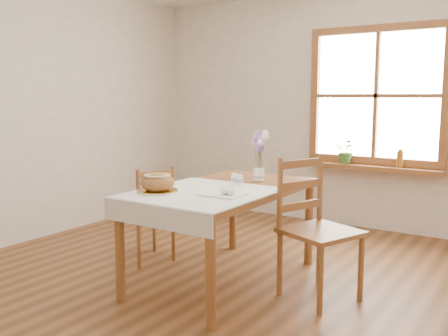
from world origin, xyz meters
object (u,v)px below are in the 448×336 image
Objects in this scene: chair_right at (321,230)px; flower_vase at (259,175)px; chair_left at (147,213)px; bread_plate at (158,191)px; dining_table at (224,198)px.

chair_right is 0.79m from flower_vase.
chair_left is at bearing 113.11° from chair_right.
bread_plate is at bearing 67.84° from chair_left.
chair_left reaches higher than bread_plate.
dining_table is 1.58× the size of chair_right.
flower_vase is (0.09, 0.38, 0.13)m from dining_table.
chair_left is 0.86m from bread_plate.
dining_table is at bearing 106.17° from chair_left.
dining_table is 0.79m from chair_right.
bread_plate is (-1.03, -0.56, 0.26)m from chair_right.
chair_right is at bearing 6.78° from dining_table.
flower_vase is at bearing 88.35° from chair_right.
bread_plate is 0.92m from flower_vase.
flower_vase reaches higher than dining_table.
chair_right is at bearing 28.81° from bread_plate.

